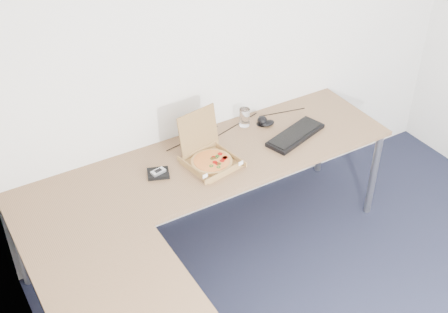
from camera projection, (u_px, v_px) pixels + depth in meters
desk at (195, 221)px, 3.34m from camera, size 2.50×2.20×0.73m
pizza_box at (210, 159)px, 3.71m from camera, size 0.29×0.34×0.30m
drinking_glass at (245, 117)px, 4.05m from camera, size 0.07×0.07×0.13m
keyboard at (295, 135)px, 3.97m from camera, size 0.48×0.29×0.03m
mouse at (268, 123)px, 4.08m from camera, size 0.10×0.07×0.04m
wallet at (158, 173)px, 3.63m from camera, size 0.16×0.15×0.02m
phone at (158, 172)px, 3.61m from camera, size 0.09×0.06×0.02m
dome_speaker at (262, 120)px, 4.08m from camera, size 0.08×0.08×0.07m
cable_bundle at (234, 127)px, 4.07m from camera, size 0.53×0.11×0.01m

